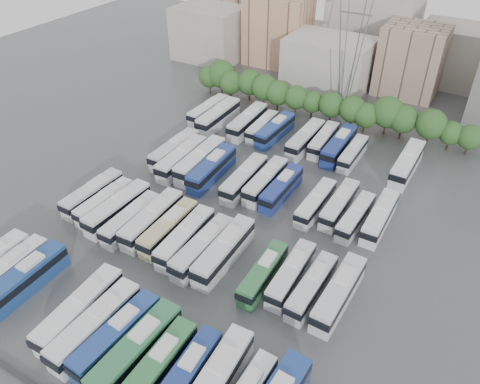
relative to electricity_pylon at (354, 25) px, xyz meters
The scene contains 47 objects.
ground 53.41m from the electricity_pylon, 92.29° to the right, with size 220.00×220.00×0.00m, color #424447.
tree_line 16.63m from the electricity_pylon, 113.85° to the right, with size 63.72×7.53×8.32m.
city_buildings 26.15m from the electricity_pylon, 113.40° to the left, with size 102.00×35.00×20.00m.
electricity_pylon is the anchor object (origin of this frame).
bus_r0_s1 78.34m from the electricity_pylon, 105.25° to the right, with size 3.22×12.56×3.91m.
bus_r0_s2 77.52m from the electricity_pylon, 103.00° to the right, with size 3.07×13.06×4.08m.
bus_r0_s5 75.92m from the electricity_pylon, 95.32° to the right, with size 3.57×13.50×4.20m.
bus_r0_s6 76.39m from the electricity_pylon, 92.74° to the right, with size 3.09×13.31×4.16m.
bus_r0_s7 76.20m from the electricity_pylon, 90.31° to the right, with size 3.45×12.91×4.01m.
bus_r0_s8 76.57m from the electricity_pylon, 87.80° to the right, with size 3.34×13.44×4.19m.
bus_r0_s9 77.31m from the electricity_pylon, 85.26° to the right, with size 2.89×12.37×3.87m.
bus_r0_s10 77.01m from the electricity_pylon, 82.68° to the right, with size 3.19×12.14×3.77m.
bus_r0_s11 76.42m from the electricity_pylon, 80.20° to the right, with size 3.53×13.32×4.14m.
bus_r1_s0 62.08m from the electricity_pylon, 112.95° to the right, with size 2.83×12.09×3.78m.
bus_r1_s1 61.55m from the electricity_pylon, 109.76° to the right, with size 2.73×11.50×3.59m.
bus_r1_s2 60.82m from the electricity_pylon, 106.80° to the right, with size 3.22×12.93×4.03m.
bus_r1_s3 60.80m from the electricity_pylon, 103.25° to the right, with size 2.67×11.89×3.72m.
bus_r1_s4 58.81m from the electricity_pylon, 100.65° to the right, with size 3.32×13.16×4.10m.
bus_r1_s5 58.54m from the electricity_pylon, 97.26° to the right, with size 2.83×12.24×3.83m.
bus_r1_s6 58.79m from the electricity_pylon, 93.67° to the right, with size 3.29×12.66×3.94m.
bus_r1_s7 59.19m from the electricity_pylon, 90.18° to the right, with size 3.03×12.81×4.00m.
bus_r1_s8 58.41m from the electricity_pylon, 87.06° to the right, with size 3.15×13.37×4.18m.
bus_r1_s10 59.92m from the electricity_pylon, 80.46° to the right, with size 2.76×11.32×3.53m.
bus_r1_s11 58.93m from the electricity_pylon, 76.84° to the right, with size 2.84×11.75×3.67m.
bus_r1_s12 60.38m from the electricity_pylon, 73.82° to the right, with size 2.87×11.59×3.61m.
bus_r1_s13 60.76m from the electricity_pylon, 70.39° to the right, with size 3.14×12.83×4.00m.
bus_r2_s1 45.20m from the electricity_pylon, 118.34° to the right, with size 2.82×12.79×4.01m.
bus_r2_s2 45.51m from the electricity_pylon, 113.44° to the right, with size 3.34×13.36×4.17m.
bus_r2_s3 43.40m from the electricity_pylon, 109.69° to the right, with size 3.43×13.79×4.30m.
bus_r2_s4 43.54m from the electricity_pylon, 104.78° to the right, with size 3.48×13.41×4.17m.
bus_r2_s6 42.31m from the electricity_pylon, 95.57° to the right, with size 3.16×12.90×4.03m.
bus_r2_s7 40.95m from the electricity_pylon, 90.45° to the right, with size 2.81×12.42×3.89m.
bus_r2_s8 41.46m from the electricity_pylon, 85.53° to the right, with size 2.71×11.95×3.74m.
bus_r2_s10 43.24m from the electricity_pylon, 76.17° to the right, with size 2.72×11.53×3.60m.
bus_r2_s11 42.80m from the electricity_pylon, 70.72° to the right, with size 2.68×11.80×3.70m.
bus_r2_s12 45.30m from the electricity_pylon, 67.24° to the right, with size 2.94×11.23×3.49m.
bus_r2_s13 45.24m from the electricity_pylon, 62.22° to the right, with size 2.66×12.12×3.80m.
bus_r3_s0 35.05m from the electricity_pylon, 140.37° to the right, with size 3.18×12.40×3.86m.
bus_r3_s1 33.61m from the electricity_pylon, 133.52° to the right, with size 3.05×13.63×4.27m.
bus_r3_s3 29.40m from the electricity_pylon, 124.33° to the right, with size 3.31×13.31×4.15m.
bus_r3_s4 28.15m from the electricity_pylon, 117.02° to the right, with size 2.77×11.11×3.46m.
bus_r3_s5 27.20m from the electricity_pylon, 109.36° to the right, with size 3.32×12.51×3.89m.
bus_r3_s7 26.53m from the electricity_pylon, 90.78° to the right, with size 3.00×12.95×4.05m.
bus_r3_s8 25.57m from the electricity_pylon, 81.29° to the right, with size 2.98×11.77×3.67m.
bus_r3_s9 26.63m from the electricity_pylon, 72.15° to the right, with size 2.91×13.05×4.09m.
bus_r3_s10 28.42m from the electricity_pylon, 65.30° to the right, with size 2.40×10.99×3.45m.
bus_r3_s13 32.24m from the electricity_pylon, 45.66° to the right, with size 3.16×13.69×4.28m.
Camera 1 is at (31.23, -46.54, 47.48)m, focal length 35.00 mm.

